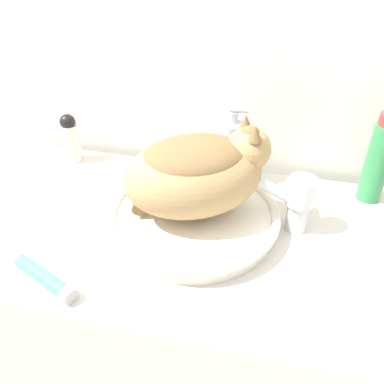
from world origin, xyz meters
name	(u,v)px	position (x,y,z in m)	size (l,w,h in m)	color
wall_back	(220,11)	(0.00, 0.58, 1.20)	(8.00, 0.05, 2.40)	silver
vanity_counter	(188,349)	(0.00, 0.26, 0.42)	(0.93, 0.52, 0.84)	beige
sink_basin	(194,216)	(0.01, 0.28, 0.86)	(0.36, 0.36, 0.04)	white
cat	(197,171)	(0.02, 0.28, 0.97)	(0.33, 0.29, 0.18)	tan
faucet	(296,200)	(0.21, 0.32, 0.91)	(0.12, 0.06, 0.13)	silver
deodorant_stick	(71,138)	(-0.36, 0.47, 0.90)	(0.04, 0.04, 0.13)	silver
shampoo_bottle_tall	(378,160)	(0.38, 0.47, 0.94)	(0.05, 0.05, 0.21)	#338C4C
soap_pump_bottle	(231,152)	(0.06, 0.47, 0.92)	(0.07, 0.07, 0.19)	silver
cream_tube	(46,279)	(-0.20, 0.06, 0.85)	(0.14, 0.08, 0.03)	#4C7FB2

